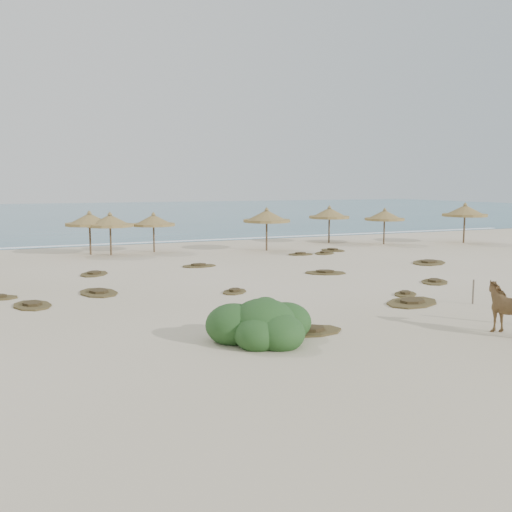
# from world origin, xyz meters

# --- Properties ---
(ground) EXTENTS (160.00, 160.00, 0.00)m
(ground) POSITION_xyz_m (0.00, 0.00, 0.00)
(ground) COLOR beige
(ground) RESTS_ON ground
(ocean) EXTENTS (200.00, 100.00, 0.01)m
(ocean) POSITION_xyz_m (0.00, 75.00, 0.00)
(ocean) COLOR #275C76
(ocean) RESTS_ON ground
(foam_line) EXTENTS (70.00, 0.60, 0.01)m
(foam_line) POSITION_xyz_m (0.00, 26.00, 0.00)
(foam_line) COLOR white
(foam_line) RESTS_ON ground
(palapa_1) EXTENTS (3.25, 3.25, 2.86)m
(palapa_1) POSITION_xyz_m (-5.67, 19.01, 2.22)
(palapa_1) COLOR brown
(palapa_1) RESTS_ON ground
(palapa_2) EXTENTS (3.34, 3.34, 2.94)m
(palapa_2) POSITION_xyz_m (-6.86, 19.81, 2.28)
(palapa_2) COLOR brown
(palapa_2) RESTS_ON ground
(palapa_3) EXTENTS (3.60, 3.60, 2.76)m
(palapa_3) POSITION_xyz_m (-2.68, 19.52, 2.14)
(palapa_3) COLOR brown
(palapa_3) RESTS_ON ground
(palapa_4) EXTENTS (3.86, 3.86, 3.05)m
(palapa_4) POSITION_xyz_m (4.76, 17.24, 2.37)
(palapa_4) COLOR brown
(palapa_4) RESTS_ON ground
(palapa_5) EXTENTS (3.67, 3.67, 2.98)m
(palapa_5) POSITION_xyz_m (11.43, 19.95, 2.31)
(palapa_5) COLOR brown
(palapa_5) RESTS_ON ground
(palapa_6) EXTENTS (4.02, 4.02, 2.84)m
(palapa_6) POSITION_xyz_m (14.84, 17.43, 2.20)
(palapa_6) COLOR brown
(palapa_6) RESTS_ON ground
(palapa_7) EXTENTS (3.58, 3.58, 3.22)m
(palapa_7) POSITION_xyz_m (21.20, 15.68, 2.50)
(palapa_7) COLOR brown
(palapa_7) RESTS_ON ground
(fence_post_far) EXTENTS (0.08, 0.08, 0.96)m
(fence_post_far) POSITION_xyz_m (4.65, -2.22, 0.48)
(fence_post_far) COLOR #706454
(fence_post_far) RESTS_ON ground
(bush) EXTENTS (3.32, 2.92, 1.48)m
(bush) POSITION_xyz_m (-5.01, -3.72, 0.49)
(bush) COLOR #2B4F22
(bush) RESTS_ON ground
(scrub_0) EXTENTS (1.72, 2.31, 0.16)m
(scrub_0) POSITION_xyz_m (-11.11, 4.25, 0.05)
(scrub_0) COLOR brown
(scrub_0) RESTS_ON ground
(scrub_1) EXTENTS (1.86, 2.55, 0.16)m
(scrub_1) POSITION_xyz_m (-8.40, 5.83, 0.05)
(scrub_1) COLOR brown
(scrub_1) RESTS_ON ground
(scrub_2) EXTENTS (1.67, 1.73, 0.16)m
(scrub_2) POSITION_xyz_m (-2.99, 3.72, 0.05)
(scrub_2) COLOR brown
(scrub_2) RESTS_ON ground
(scrub_3) EXTENTS (2.55, 2.21, 0.16)m
(scrub_3) POSITION_xyz_m (3.29, 6.71, 0.05)
(scrub_3) COLOR brown
(scrub_3) RESTS_ON ground
(scrub_4) EXTENTS (2.16, 2.16, 0.16)m
(scrub_4) POSITION_xyz_m (6.62, 2.21, 0.05)
(scrub_4) COLOR brown
(scrub_4) RESTS_ON ground
(scrub_5) EXTENTS (3.32, 3.10, 0.16)m
(scrub_5) POSITION_xyz_m (10.88, 7.62, 0.05)
(scrub_5) COLOR brown
(scrub_5) RESTS_ON ground
(scrub_6) EXTENTS (2.03, 2.39, 0.16)m
(scrub_6) POSITION_xyz_m (-7.85, 11.17, 0.05)
(scrub_6) COLOR brown
(scrub_6) RESTS_ON ground
(scrub_7) EXTENTS (1.82, 1.28, 0.16)m
(scrub_7) POSITION_xyz_m (5.80, 14.16, 0.05)
(scrub_7) COLOR brown
(scrub_7) RESTS_ON ground
(scrub_9) EXTENTS (3.09, 2.63, 0.16)m
(scrub_9) POSITION_xyz_m (2.56, -1.17, 0.05)
(scrub_9) COLOR brown
(scrub_9) RESTS_ON ground
(scrub_10) EXTENTS (2.19, 2.16, 0.16)m
(scrub_10) POSITION_xyz_m (7.59, 14.09, 0.05)
(scrub_10) COLOR brown
(scrub_10) RESTS_ON ground
(scrub_11) EXTENTS (2.14, 1.44, 0.16)m
(scrub_11) POSITION_xyz_m (-3.20, -3.39, 0.05)
(scrub_11) COLOR brown
(scrub_11) RESTS_ON ground
(scrub_12) EXTENTS (1.62, 1.57, 0.16)m
(scrub_12) POSITION_xyz_m (3.41, 0.31, 0.05)
(scrub_12) COLOR brown
(scrub_12) RESTS_ON ground
(scrub_13) EXTENTS (2.01, 1.35, 0.16)m
(scrub_13) POSITION_xyz_m (-1.99, 11.76, 0.05)
(scrub_13) COLOR brown
(scrub_13) RESTS_ON ground
(scrub_14) EXTENTS (1.71, 2.20, 0.16)m
(scrub_14) POSITION_xyz_m (8.98, 15.31, 0.05)
(scrub_14) COLOR brown
(scrub_14) RESTS_ON ground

